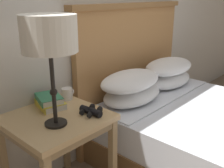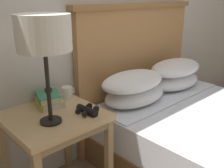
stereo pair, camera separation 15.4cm
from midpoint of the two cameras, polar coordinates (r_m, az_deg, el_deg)
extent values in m
cube|color=beige|center=(2.13, -2.14, 17.39)|extent=(8.00, 0.06, 2.60)
cube|color=tan|center=(1.71, -10.36, -6.92)|extent=(0.58, 0.58, 0.04)
cube|color=#917650|center=(1.73, -10.27, -8.21)|extent=(0.55, 0.55, 0.05)
cube|color=#A4865B|center=(1.83, 1.81, -16.24)|extent=(0.04, 0.04, 0.60)
cube|color=#A4865B|center=(1.97, -20.44, -14.82)|extent=(0.04, 0.04, 0.60)
cube|color=#A4865B|center=(2.17, -7.85, -10.39)|extent=(0.04, 0.04, 0.60)
cube|color=brown|center=(2.32, 24.32, -15.12)|extent=(1.33, 1.74, 0.24)
cube|color=silver|center=(2.20, 25.18, -9.79)|extent=(1.30, 1.71, 0.25)
cube|color=white|center=(2.37, 13.41, -2.92)|extent=(1.27, 0.28, 0.01)
cube|color=#AD7A47|center=(2.53, 7.08, 1.87)|extent=(1.39, 0.06, 1.24)
cube|color=olive|center=(2.42, 7.72, 16.62)|extent=(1.46, 0.10, 0.04)
ellipsoid|color=white|center=(2.20, 7.06, -2.38)|extent=(0.60, 0.36, 0.15)
ellipsoid|color=white|center=(2.63, 15.03, 0.73)|extent=(0.60, 0.36, 0.15)
ellipsoid|color=white|center=(2.13, 6.64, 0.60)|extent=(0.60, 0.36, 0.15)
ellipsoid|color=white|center=(2.60, 15.36, 3.43)|extent=(0.60, 0.36, 0.15)
cylinder|color=black|center=(1.59, -10.45, -7.95)|extent=(0.13, 0.13, 0.01)
cylinder|color=black|center=(1.51, -10.93, -0.65)|extent=(0.02, 0.02, 0.42)
sphere|color=black|center=(1.51, -10.88, -1.39)|extent=(0.04, 0.04, 0.04)
cylinder|color=silver|center=(1.44, -11.70, 10.88)|extent=(0.30, 0.30, 0.19)
cube|color=silver|center=(1.83, -11.09, -3.92)|extent=(0.19, 0.24, 0.04)
cube|color=gold|center=(1.82, -11.13, -3.30)|extent=(0.20, 0.24, 0.00)
cube|color=gold|center=(1.81, -13.31, -4.32)|extent=(0.06, 0.21, 0.04)
cube|color=silver|center=(1.81, -11.35, -2.70)|extent=(0.20, 0.23, 0.04)
cube|color=#337F56|center=(1.81, -11.39, -2.14)|extent=(0.20, 0.24, 0.00)
cube|color=#337F56|center=(1.80, -13.52, -3.02)|extent=(0.07, 0.19, 0.04)
cylinder|color=black|center=(1.64, -2.04, -6.12)|extent=(0.05, 0.10, 0.04)
cylinder|color=black|center=(1.67, -0.89, -5.62)|extent=(0.05, 0.01, 0.05)
cylinder|color=black|center=(1.61, -3.23, -6.64)|extent=(0.04, 0.01, 0.04)
cylinder|color=black|center=(1.69, -3.59, -5.48)|extent=(0.05, 0.10, 0.04)
cylinder|color=black|center=(1.72, -2.44, -5.01)|extent=(0.05, 0.01, 0.05)
cylinder|color=black|center=(1.66, -4.78, -5.97)|extent=(0.04, 0.01, 0.04)
cube|color=black|center=(1.66, -2.83, -5.56)|extent=(0.06, 0.04, 0.01)
cylinder|color=black|center=(1.66, -2.83, -5.42)|extent=(0.02, 0.01, 0.02)
cylinder|color=silver|center=(1.91, -7.48, -1.88)|extent=(0.08, 0.08, 0.08)
torus|color=silver|center=(1.94, -6.48, -1.46)|extent=(0.05, 0.01, 0.05)
camera|label=1|loc=(0.08, -87.68, 0.80)|focal=42.00mm
camera|label=2|loc=(0.08, 92.32, -0.80)|focal=42.00mm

